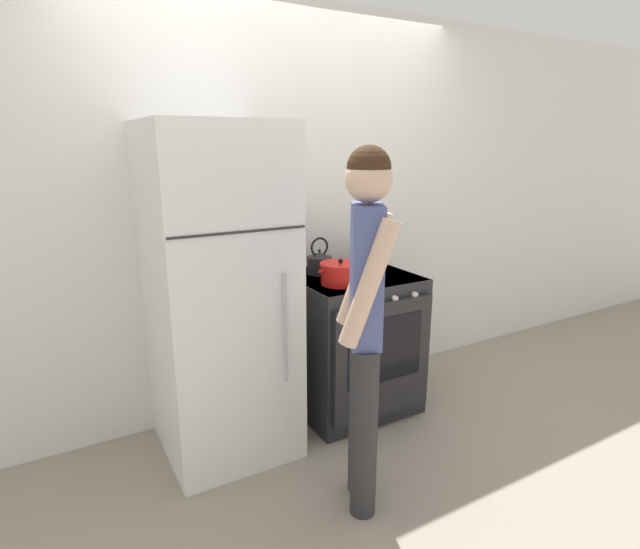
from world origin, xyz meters
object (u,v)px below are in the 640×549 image
at_px(refrigerator, 219,295).
at_px(utensil_jar, 363,256).
at_px(dutch_oven_pot, 340,273).
at_px(person, 365,314).
at_px(tea_kettle, 320,262).
at_px(stove_range, 353,341).

height_order(refrigerator, utensil_jar, refrigerator).
bearing_deg(dutch_oven_pot, person, -113.31).
bearing_deg(person, tea_kettle, 11.59).
bearing_deg(tea_kettle, refrigerator, -167.76).
bearing_deg(utensil_jar, person, -124.02).
height_order(dutch_oven_pot, tea_kettle, tea_kettle).
relative_size(utensil_jar, person, 0.13).
height_order(dutch_oven_pot, utensil_jar, utensil_jar).
relative_size(stove_range, tea_kettle, 3.81).
relative_size(dutch_oven_pot, tea_kettle, 1.22).
height_order(stove_range, utensil_jar, utensil_jar).
xyz_separation_m(dutch_oven_pot, person, (-0.29, -0.68, 0.01)).
relative_size(dutch_oven_pot, person, 0.17).
distance_m(stove_range, person, 1.05).
bearing_deg(person, refrigerator, 56.59).
bearing_deg(utensil_jar, refrigerator, -171.30).
relative_size(stove_range, person, 0.53).
height_order(refrigerator, person, refrigerator).
distance_m(stove_range, dutch_oven_pot, 0.54).
bearing_deg(utensil_jar, stove_range, -137.85).
xyz_separation_m(refrigerator, person, (0.41, -0.80, 0.06)).
bearing_deg(stove_range, tea_kettle, 133.62).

